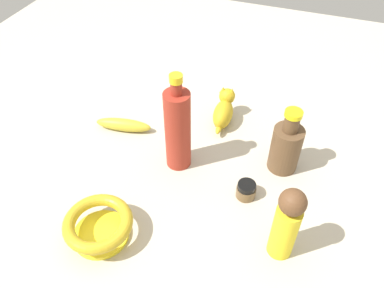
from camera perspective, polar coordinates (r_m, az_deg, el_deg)
ground at (r=0.99m, az=-0.00°, el=-2.86°), size 2.00×2.00×0.00m
bottle_short at (r=0.96m, az=13.90°, el=-0.32°), size 0.07×0.07×0.18m
cat_figurine at (r=1.09m, az=4.80°, el=5.07°), size 0.06×0.14×0.09m
bottle_tall at (r=0.91m, az=-2.16°, el=2.25°), size 0.06×0.06×0.27m
bowl at (r=0.84m, az=-13.82°, el=-11.75°), size 0.15×0.15×0.06m
banana at (r=1.09m, az=-10.23°, el=2.84°), size 0.16×0.06×0.04m
nail_polish_jar at (r=0.91m, az=8.12°, el=-6.85°), size 0.05×0.05×0.04m
person_figure_adult at (r=0.78m, az=13.97°, el=-11.49°), size 0.07×0.07×0.19m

